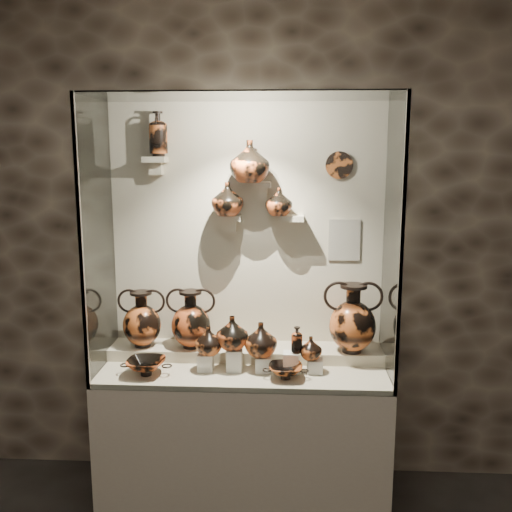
{
  "coord_description": "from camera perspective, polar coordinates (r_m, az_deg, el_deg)",
  "views": [
    {
      "loc": [
        0.25,
        -1.03,
        2.1
      ],
      "look_at": [
        0.07,
        2.19,
        1.51
      ],
      "focal_mm": 40.0,
      "sensor_mm": 36.0,
      "label": 1
    }
  ],
  "objects": [
    {
      "name": "front_tier",
      "position": [
        3.47,
        -1.24,
        -11.32
      ],
      "size": [
        1.68,
        0.58,
        0.03
      ],
      "primitive_type": "cube",
      "color": "#C1B295",
      "rests_on": "plinth"
    },
    {
      "name": "glass_right",
      "position": [
        3.3,
        13.51,
        1.45
      ],
      "size": [
        0.01,
        0.6,
        1.6
      ],
      "primitive_type": "cube",
      "color": "white",
      "rests_on": "plinth"
    },
    {
      "name": "pedestal_d",
      "position": [
        3.38,
        3.5,
        -10.53
      ],
      "size": [
        0.09,
        0.09,
        0.12
      ],
      "primitive_type": "cube",
      "color": "silver",
      "rests_on": "front_tier"
    },
    {
      "name": "frame_post_right",
      "position": [
        3.02,
        14.36,
        0.58
      ],
      "size": [
        0.02,
        0.02,
        1.6
      ],
      "primitive_type": "cube",
      "color": "gray",
      "rests_on": "plinth"
    },
    {
      "name": "pedestal_b",
      "position": [
        3.39,
        -2.17,
        -10.35
      ],
      "size": [
        0.09,
        0.09,
        0.13
      ],
      "primitive_type": "cube",
      "color": "silver",
      "rests_on": "front_tier"
    },
    {
      "name": "glass_front",
      "position": [
        2.97,
        -1.75,
        0.74
      ],
      "size": [
        1.7,
        0.01,
        1.6
      ],
      "primitive_type": "cube",
      "color": "white",
      "rests_on": "plinth"
    },
    {
      "name": "jug_a",
      "position": [
        3.37,
        -4.75,
        -8.41
      ],
      "size": [
        0.21,
        0.21,
        0.17
      ],
      "primitive_type": "imported",
      "rotation": [
        0.0,
        0.0,
        -0.42
      ],
      "color": "#BA5623",
      "rests_on": "pedestal_a"
    },
    {
      "name": "ovoid_vase_a",
      "position": [
        3.43,
        -2.87,
        5.72
      ],
      "size": [
        0.25,
        0.25,
        0.2
      ],
      "primitive_type": "imported",
      "rotation": [
        0.0,
        0.0,
        -0.4
      ],
      "color": "#C14F22",
      "rests_on": "bracket_ca"
    },
    {
      "name": "bracket_cb",
      "position": [
        3.46,
        0.66,
        7.13
      ],
      "size": [
        0.1,
        0.12,
        0.04
      ],
      "primitive_type": "cube",
      "color": "beige",
      "rests_on": "back_panel"
    },
    {
      "name": "glass_left",
      "position": [
        3.43,
        -15.55,
        1.68
      ],
      "size": [
        0.01,
        0.6,
        1.6
      ],
      "primitive_type": "cube",
      "color": "white",
      "rests_on": "plinth"
    },
    {
      "name": "ovoid_vase_b",
      "position": [
        3.39,
        -0.64,
        9.45
      ],
      "size": [
        0.27,
        0.27,
        0.25
      ],
      "primitive_type": "imported",
      "rotation": [
        0.0,
        0.0,
        0.18
      ],
      "color": "#C14F22",
      "rests_on": "bracket_cb"
    },
    {
      "name": "back_panel",
      "position": [
        3.57,
        -0.9,
        2.39
      ],
      "size": [
        1.7,
        0.03,
        1.6
      ],
      "primitive_type": "cube",
      "color": "beige",
      "rests_on": "plinth"
    },
    {
      "name": "pedestal_e",
      "position": [
        3.39,
        5.9,
        -10.86
      ],
      "size": [
        0.09,
        0.09,
        0.08
      ],
      "primitive_type": "cube",
      "color": "silver",
      "rests_on": "front_tier"
    },
    {
      "name": "wall_plate",
      "position": [
        3.51,
        8.32,
        8.98
      ],
      "size": [
        0.17,
        0.02,
        0.17
      ],
      "primitive_type": "cylinder",
      "rotation": [
        1.57,
        0.0,
        0.0
      ],
      "color": "#AF5422",
      "rests_on": "back_panel"
    },
    {
      "name": "wall_back",
      "position": [
        3.57,
        -0.9,
        2.4
      ],
      "size": [
        5.0,
        0.02,
        3.2
      ],
      "primitive_type": "cube",
      "color": "#2E241C",
      "rests_on": "ground"
    },
    {
      "name": "info_placard",
      "position": [
        3.56,
        8.82,
        1.6
      ],
      "size": [
        0.19,
        0.01,
        0.26
      ],
      "primitive_type": "cube",
      "color": "beige",
      "rests_on": "back_panel"
    },
    {
      "name": "frame_post_left",
      "position": [
        3.16,
        -17.11,
        0.87
      ],
      "size": [
        0.02,
        0.02,
        1.6
      ],
      "primitive_type": "cube",
      "color": "gray",
      "rests_on": "plinth"
    },
    {
      "name": "amphora_left",
      "position": [
        3.62,
        -11.34,
        -6.17
      ],
      "size": [
        0.38,
        0.38,
        0.35
      ],
      "primitive_type": null,
      "rotation": [
        0.0,
        0.0,
        -0.43
      ],
      "color": "#BA5623",
      "rests_on": "rear_tier"
    },
    {
      "name": "glass_top",
      "position": [
        3.23,
        -1.36,
        15.7
      ],
      "size": [
        1.7,
        0.6,
        0.01
      ],
      "primitive_type": "cube",
      "color": "white",
      "rests_on": "back_panel"
    },
    {
      "name": "rear_tier",
      "position": [
        3.62,
        -1.03,
        -9.78
      ],
      "size": [
        1.7,
        0.25,
        0.1
      ],
      "primitive_type": "cube",
      "color": "#C1B295",
      "rests_on": "plinth"
    },
    {
      "name": "kylix_left",
      "position": [
        3.39,
        -10.93,
        -10.68
      ],
      "size": [
        0.35,
        0.32,
        0.11
      ],
      "primitive_type": null,
      "rotation": [
        0.0,
        0.0,
        -0.33
      ],
      "color": "#C14F22",
      "rests_on": "front_tier"
    },
    {
      "name": "ovoid_vase_c",
      "position": [
        3.43,
        2.3,
        5.46
      ],
      "size": [
        0.16,
        0.16,
        0.17
      ],
      "primitive_type": "imported",
      "rotation": [
        0.0,
        0.0,
        0.02
      ],
      "color": "#C14F22",
      "rests_on": "bracket_cc"
    },
    {
      "name": "jug_b",
      "position": [
        3.36,
        -2.4,
        -7.64
      ],
      "size": [
        0.21,
        0.21,
        0.2
      ],
      "primitive_type": "imported",
      "rotation": [
        0.0,
        0.0,
        -0.1
      ],
      "color": "#C14F22",
      "rests_on": "pedestal_b"
    },
    {
      "name": "pedestal_c",
      "position": [
        3.39,
        0.74,
        -10.73
      ],
      "size": [
        0.09,
        0.09,
        0.09
      ],
      "primitive_type": "cube",
      "color": "silver",
      "rests_on": "front_tier"
    },
    {
      "name": "jug_c",
      "position": [
        3.36,
        0.48,
        -8.32
      ],
      "size": [
        0.25,
        0.25,
        0.2
      ],
      "primitive_type": "imported",
      "rotation": [
        0.0,
        0.0,
        -0.34
      ],
      "color": "#BA5623",
      "rests_on": "pedestal_c"
    },
    {
      "name": "kylix_right",
      "position": [
        3.29,
        2.98,
        -11.33
      ],
      "size": [
        0.31,
        0.29,
        0.1
      ],
      "primitive_type": null,
      "rotation": [
        0.0,
        0.0,
        0.4
      ],
      "color": "#BA5623",
      "rests_on": "front_tier"
    },
    {
      "name": "lekythos_tall",
      "position": [
        3.53,
        -9.75,
        12.21
      ],
      "size": [
        0.15,
        0.15,
        0.3
      ],
      "primitive_type": null,
      "rotation": [
        0.0,
        0.0,
        -0.33
      ],
      "color": "#BA5623",
      "rests_on": "bracket_ul"
    },
    {
      "name": "lekythos_small",
      "position": [
        3.32,
        4.11,
        -8.19
      ],
      "size": [
        0.08,
        0.08,
        0.18
      ],
      "primitive_type": null,
      "rotation": [
        0.0,
        0.0,
        0.07
      ],
      "color": "#C14F22",
      "rests_on": "pedestal_d"
    },
    {
      "name": "plinth",
      "position": [
        3.64,
        -1.22,
        -17.4
      ],
      "size": [
        1.7,
        0.6,
        0.8
      ],
      "primitive_type": "cube",
      "color": "beige",
      "rests_on": "floor"
    },
    {
      "name": "pedestal_a",
      "position": [
        3.42,
        -5.06,
        -10.5
      ],
      "size": [
        0.09,
        0.09,
        0.1
      ],
      "primitive_type": "cube",
      "color": "silver",
      "rests_on": "front_tier"
    },
    {
      "name": "bracket_ul",
      "position": [
        3.54,
        -10.05,
        9.48
      ],
      "size": [
        0.14,
        0.12,
        0.04
      ],
      "primitive_type": "cube",
      "color": "beige",
      "rests_on": "back_panel"
    },
    {
      "name": "jug_e",
      "position": [
        3.35,
        5.5,
        -9.13
      ],
      "size": [
        0.15,
        0.15,
        0.14
      ],
      "primitive_type": "imported",
      "rotation": [
        0.0,
        0.0,
        0.18
      ],
      "color": "#BA5623",
      "rests_on": "pedestal_e"
    },
    {
      "name": "amphora_right",
      "position": [
        3.5,
        9.64,
        -6.13
      ],
      "size": [
        0.35,
        0.35,
        0.42
      ],
      "primitive_type": null,
      "rotation": [
        0.0,
        0.0,
        0.04
      ],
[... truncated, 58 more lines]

